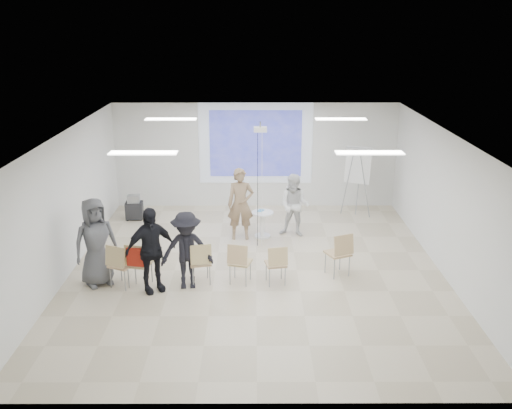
{
  "coord_description": "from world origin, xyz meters",
  "views": [
    {
      "loc": [
        -0.03,
        -11.34,
        5.25
      ],
      "look_at": [
        0.0,
        0.8,
        1.25
      ],
      "focal_mm": 40.0,
      "sensor_mm": 36.0,
      "label": 1
    }
  ],
  "objects_px": {
    "chair_left_inner": "(200,260)",
    "audience_left": "(150,244)",
    "chair_left_mid": "(138,261)",
    "audience_mid": "(187,245)",
    "player_right": "(295,202)",
    "chair_right_far": "(340,251)",
    "chair_right_inner": "(277,262)",
    "chair_center": "(239,260)",
    "av_cart": "(134,208)",
    "player_left": "(241,199)",
    "laptop": "(200,260)",
    "audience_outer": "(95,237)",
    "chair_far_left": "(119,262)",
    "flipchart_easel": "(358,166)",
    "pedestal_table": "(262,223)"
  },
  "relations": [
    {
      "from": "player_left",
      "to": "laptop",
      "type": "height_order",
      "value": "player_left"
    },
    {
      "from": "pedestal_table",
      "to": "chair_right_inner",
      "type": "distance_m",
      "value": 2.71
    },
    {
      "from": "chair_right_far",
      "to": "audience_left",
      "type": "relative_size",
      "value": 0.48
    },
    {
      "from": "pedestal_table",
      "to": "chair_left_inner",
      "type": "bearing_deg",
      "value": -115.98
    },
    {
      "from": "laptop",
      "to": "audience_left",
      "type": "bearing_deg",
      "value": 9.33
    },
    {
      "from": "player_left",
      "to": "chair_right_inner",
      "type": "bearing_deg",
      "value": -76.72
    },
    {
      "from": "player_right",
      "to": "audience_mid",
      "type": "relative_size",
      "value": 0.96
    },
    {
      "from": "chair_far_left",
      "to": "chair_right_far",
      "type": "height_order",
      "value": "chair_right_far"
    },
    {
      "from": "chair_left_inner",
      "to": "audience_left",
      "type": "relative_size",
      "value": 0.45
    },
    {
      "from": "chair_right_far",
      "to": "laptop",
      "type": "bearing_deg",
      "value": 161.74
    },
    {
      "from": "player_left",
      "to": "av_cart",
      "type": "relative_size",
      "value": 2.97
    },
    {
      "from": "player_left",
      "to": "audience_mid",
      "type": "distance_m",
      "value": 2.89
    },
    {
      "from": "chair_center",
      "to": "av_cart",
      "type": "bearing_deg",
      "value": 141.6
    },
    {
      "from": "chair_right_inner",
      "to": "av_cart",
      "type": "relative_size",
      "value": 1.27
    },
    {
      "from": "player_right",
      "to": "chair_far_left",
      "type": "distance_m",
      "value": 4.74
    },
    {
      "from": "chair_left_inner",
      "to": "audience_left",
      "type": "xyz_separation_m",
      "value": [
        -0.95,
        -0.28,
        0.47
      ]
    },
    {
      "from": "player_left",
      "to": "chair_right_far",
      "type": "relative_size",
      "value": 2.08
    },
    {
      "from": "chair_right_far",
      "to": "flipchart_easel",
      "type": "distance_m",
      "value": 4.09
    },
    {
      "from": "chair_left_inner",
      "to": "av_cart",
      "type": "relative_size",
      "value": 1.34
    },
    {
      "from": "chair_right_inner",
      "to": "audience_mid",
      "type": "bearing_deg",
      "value": 172.47
    },
    {
      "from": "laptop",
      "to": "chair_far_left",
      "type": "bearing_deg",
      "value": -4.09
    },
    {
      "from": "chair_far_left",
      "to": "chair_left_inner",
      "type": "height_order",
      "value": "chair_far_left"
    },
    {
      "from": "chair_right_inner",
      "to": "audience_outer",
      "type": "relative_size",
      "value": 0.42
    },
    {
      "from": "chair_left_mid",
      "to": "audience_outer",
      "type": "relative_size",
      "value": 0.46
    },
    {
      "from": "player_right",
      "to": "audience_left",
      "type": "bearing_deg",
      "value": -119.06
    },
    {
      "from": "player_right",
      "to": "chair_right_inner",
      "type": "relative_size",
      "value": 2.04
    },
    {
      "from": "chair_left_inner",
      "to": "audience_left",
      "type": "bearing_deg",
      "value": -176.27
    },
    {
      "from": "chair_right_inner",
      "to": "audience_mid",
      "type": "distance_m",
      "value": 1.86
    },
    {
      "from": "chair_left_mid",
      "to": "player_right",
      "type": "bearing_deg",
      "value": 52.26
    },
    {
      "from": "chair_left_mid",
      "to": "audience_mid",
      "type": "relative_size",
      "value": 0.52
    },
    {
      "from": "flipchart_easel",
      "to": "chair_left_inner",
      "type": "bearing_deg",
      "value": -109.31
    },
    {
      "from": "chair_center",
      "to": "av_cart",
      "type": "relative_size",
      "value": 1.32
    },
    {
      "from": "player_right",
      "to": "flipchart_easel",
      "type": "relative_size",
      "value": 0.91
    },
    {
      "from": "player_right",
      "to": "audience_mid",
      "type": "distance_m",
      "value": 3.74
    },
    {
      "from": "audience_mid",
      "to": "laptop",
      "type": "bearing_deg",
      "value": 36.02
    },
    {
      "from": "chair_right_far",
      "to": "audience_left",
      "type": "xyz_separation_m",
      "value": [
        -3.85,
        -0.67,
        0.43
      ]
    },
    {
      "from": "chair_far_left",
      "to": "audience_left",
      "type": "height_order",
      "value": "audience_left"
    },
    {
      "from": "av_cart",
      "to": "chair_right_inner",
      "type": "bearing_deg",
      "value": -51.12
    },
    {
      "from": "chair_far_left",
      "to": "audience_outer",
      "type": "xyz_separation_m",
      "value": [
        -0.49,
        0.18,
        0.48
      ]
    },
    {
      "from": "pedestal_table",
      "to": "chair_center",
      "type": "distance_m",
      "value": 2.71
    },
    {
      "from": "av_cart",
      "to": "player_right",
      "type": "bearing_deg",
      "value": -19.96
    },
    {
      "from": "audience_mid",
      "to": "audience_outer",
      "type": "bearing_deg",
      "value": 167.78
    },
    {
      "from": "chair_center",
      "to": "chair_right_far",
      "type": "relative_size",
      "value": 0.93
    },
    {
      "from": "chair_left_mid",
      "to": "chair_right_inner",
      "type": "height_order",
      "value": "chair_left_mid"
    },
    {
      "from": "audience_left",
      "to": "laptop",
      "type": "bearing_deg",
      "value": -8.79
    },
    {
      "from": "chair_right_far",
      "to": "chair_right_inner",
      "type": "bearing_deg",
      "value": 173.0
    },
    {
      "from": "player_left",
      "to": "chair_right_inner",
      "type": "xyz_separation_m",
      "value": [
        0.79,
        -2.6,
        -0.5
      ]
    },
    {
      "from": "chair_right_inner",
      "to": "player_right",
      "type": "bearing_deg",
      "value": 68.06
    },
    {
      "from": "chair_center",
      "to": "laptop",
      "type": "xyz_separation_m",
      "value": [
        -0.81,
        0.08,
        -0.04
      ]
    },
    {
      "from": "player_left",
      "to": "chair_right_inner",
      "type": "height_order",
      "value": "player_left"
    }
  ]
}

